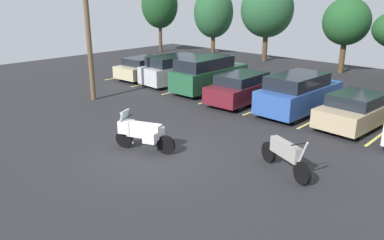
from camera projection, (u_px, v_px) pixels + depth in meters
The scene contains 15 objects.
ground at pixel (155, 157), 13.02m from camera, with size 44.00×44.00×0.10m, color #262628.
motorcycle_touring at pixel (142, 132), 13.24m from camera, with size 2.16×1.19×1.41m.
motorcycle_second at pixel (285, 155), 11.58m from camera, with size 2.21×1.08×1.33m.
parking_stripes at pixel (248, 100), 19.81m from camera, with size 19.15×4.66×0.01m.
car_champagne at pixel (147, 68), 24.71m from camera, with size 2.12×4.36×1.41m.
car_silver at pixel (176, 70), 23.20m from camera, with size 2.21×4.60×1.72m.
car_green at pixel (208, 74), 21.34m from camera, with size 1.90×4.90×1.95m.
car_maroon at pixel (245, 87), 19.28m from camera, with size 1.99×4.96×1.51m.
car_blue at pixel (299, 93), 17.45m from camera, with size 2.05×4.77×1.82m.
car_tan at pixel (359, 110), 15.72m from camera, with size 2.15×4.61×1.43m.
utility_pole at pixel (86, 11), 18.51m from camera, with size 0.64×1.76×8.60m.
tree_center_left at pixel (267, 10), 30.19m from camera, with size 4.16×4.16×6.24m.
tree_left at pixel (214, 13), 34.45m from camera, with size 3.56×3.56×5.87m.
tree_rear at pixel (160, 5), 35.18m from camera, with size 3.34×3.34×6.36m.
tree_center at pixel (346, 22), 25.63m from camera, with size 3.14×3.14×5.06m.
Camera 1 is at (9.13, -7.84, 5.21)m, focal length 35.74 mm.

